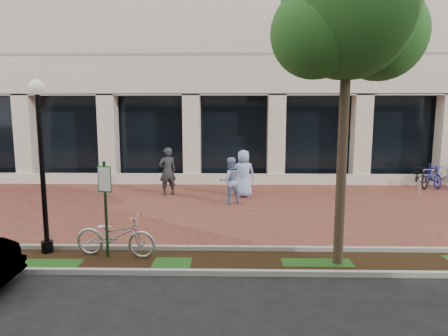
{
  "coord_description": "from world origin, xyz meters",
  "views": [
    {
      "loc": [
        -0.06,
        -14.07,
        3.49
      ],
      "look_at": [
        -0.35,
        -0.8,
        1.55
      ],
      "focal_mm": 32.0,
      "sensor_mm": 36.0,
      "label": 1
    }
  ],
  "objects_px": {
    "parking_sign": "(105,197)",
    "bollard": "(419,188)",
    "street_tree": "(350,20)",
    "pedestrian_right": "(243,174)",
    "lamppost": "(41,157)",
    "locked_bicycle": "(116,235)",
    "pedestrian_mid": "(230,181)",
    "pedestrian_left": "(168,171)"
  },
  "relations": [
    {
      "from": "pedestrian_right",
      "to": "pedestrian_left",
      "type": "bearing_deg",
      "value": -18.56
    },
    {
      "from": "street_tree",
      "to": "pedestrian_left",
      "type": "distance_m",
      "value": 9.95
    },
    {
      "from": "pedestrian_mid",
      "to": "bollard",
      "type": "xyz_separation_m",
      "value": [
        7.42,
        0.88,
        -0.44
      ]
    },
    {
      "from": "pedestrian_mid",
      "to": "lamppost",
      "type": "bearing_deg",
      "value": 31.97
    },
    {
      "from": "street_tree",
      "to": "pedestrian_right",
      "type": "bearing_deg",
      "value": 106.07
    },
    {
      "from": "pedestrian_right",
      "to": "bollard",
      "type": "height_order",
      "value": "pedestrian_right"
    },
    {
      "from": "pedestrian_mid",
      "to": "bollard",
      "type": "distance_m",
      "value": 7.48
    },
    {
      "from": "parking_sign",
      "to": "locked_bicycle",
      "type": "bearing_deg",
      "value": 31.56
    },
    {
      "from": "parking_sign",
      "to": "lamppost",
      "type": "xyz_separation_m",
      "value": [
        -1.58,
        0.28,
        0.89
      ]
    },
    {
      "from": "lamppost",
      "to": "street_tree",
      "type": "relative_size",
      "value": 0.6
    },
    {
      "from": "lamppost",
      "to": "street_tree",
      "type": "height_order",
      "value": "street_tree"
    },
    {
      "from": "locked_bicycle",
      "to": "pedestrian_right",
      "type": "distance_m",
      "value": 7.44
    },
    {
      "from": "street_tree",
      "to": "bollard",
      "type": "relative_size",
      "value": 8.07
    },
    {
      "from": "pedestrian_left",
      "to": "pedestrian_right",
      "type": "distance_m",
      "value": 3.13
    },
    {
      "from": "pedestrian_mid",
      "to": "pedestrian_right",
      "type": "height_order",
      "value": "pedestrian_right"
    },
    {
      "from": "locked_bicycle",
      "to": "pedestrian_mid",
      "type": "xyz_separation_m",
      "value": [
        2.7,
        5.49,
        0.35
      ]
    },
    {
      "from": "pedestrian_right",
      "to": "bollard",
      "type": "bearing_deg",
      "value": 164.69
    },
    {
      "from": "lamppost",
      "to": "pedestrian_mid",
      "type": "relative_size",
      "value": 2.39
    },
    {
      "from": "street_tree",
      "to": "parking_sign",
      "type": "bearing_deg",
      "value": 177.26
    },
    {
      "from": "street_tree",
      "to": "pedestrian_mid",
      "type": "bearing_deg",
      "value": 113.66
    },
    {
      "from": "parking_sign",
      "to": "pedestrian_left",
      "type": "bearing_deg",
      "value": 99.61
    },
    {
      "from": "parking_sign",
      "to": "lamppost",
      "type": "bearing_deg",
      "value": -178.01
    },
    {
      "from": "street_tree",
      "to": "pedestrian_left",
      "type": "relative_size",
      "value": 3.53
    },
    {
      "from": "locked_bicycle",
      "to": "pedestrian_mid",
      "type": "distance_m",
      "value": 6.13
    },
    {
      "from": "lamppost",
      "to": "pedestrian_right",
      "type": "distance_m",
      "value": 8.3
    },
    {
      "from": "lamppost",
      "to": "bollard",
      "type": "relative_size",
      "value": 4.85
    },
    {
      "from": "lamppost",
      "to": "pedestrian_mid",
      "type": "height_order",
      "value": "lamppost"
    },
    {
      "from": "parking_sign",
      "to": "pedestrian_left",
      "type": "height_order",
      "value": "parking_sign"
    },
    {
      "from": "locked_bicycle",
      "to": "bollard",
      "type": "bearing_deg",
      "value": -49.24
    },
    {
      "from": "street_tree",
      "to": "lamppost",
      "type": "bearing_deg",
      "value": 175.57
    },
    {
      "from": "lamppost",
      "to": "parking_sign",
      "type": "bearing_deg",
      "value": -10.13
    },
    {
      "from": "parking_sign",
      "to": "pedestrian_mid",
      "type": "height_order",
      "value": "parking_sign"
    },
    {
      "from": "locked_bicycle",
      "to": "bollard",
      "type": "height_order",
      "value": "locked_bicycle"
    },
    {
      "from": "pedestrian_right",
      "to": "bollard",
      "type": "distance_m",
      "value": 6.91
    },
    {
      "from": "pedestrian_left",
      "to": "lamppost",
      "type": "bearing_deg",
      "value": 47.73
    },
    {
      "from": "locked_bicycle",
      "to": "lamppost",
      "type": "bearing_deg",
      "value": 91.58
    },
    {
      "from": "pedestrian_mid",
      "to": "pedestrian_right",
      "type": "relative_size",
      "value": 0.92
    },
    {
      "from": "lamppost",
      "to": "pedestrian_mid",
      "type": "xyz_separation_m",
      "value": [
        4.47,
        5.27,
        -1.49
      ]
    },
    {
      "from": "parking_sign",
      "to": "bollard",
      "type": "relative_size",
      "value": 2.68
    },
    {
      "from": "lamppost",
      "to": "locked_bicycle",
      "type": "xyz_separation_m",
      "value": [
        1.77,
        -0.22,
        -1.85
      ]
    },
    {
      "from": "parking_sign",
      "to": "pedestrian_right",
      "type": "bearing_deg",
      "value": 75.26
    },
    {
      "from": "locked_bicycle",
      "to": "pedestrian_left",
      "type": "relative_size",
      "value": 1.01
    }
  ]
}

